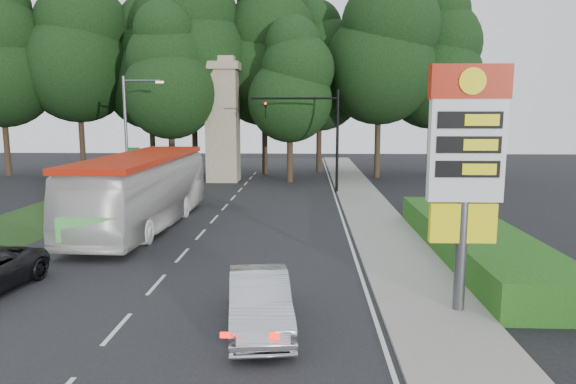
{
  "coord_description": "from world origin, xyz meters",
  "views": [
    {
      "loc": [
        4.93,
        -11.96,
        5.57
      ],
      "look_at": [
        4.09,
        9.98,
        2.2
      ],
      "focal_mm": 32.0,
      "sensor_mm": 36.0,
      "label": 1
    }
  ],
  "objects_px": {
    "gas_station_pylon": "(466,156)",
    "traffic_signal_mast": "(319,126)",
    "monument": "(223,119)",
    "streetlight_signs": "(129,131)",
    "transit_bus": "(143,191)",
    "sedan_silver": "(259,301)"
  },
  "relations": [
    {
      "from": "traffic_signal_mast",
      "to": "monument",
      "type": "height_order",
      "value": "monument"
    },
    {
      "from": "traffic_signal_mast",
      "to": "monument",
      "type": "bearing_deg",
      "value": 142.0
    },
    {
      "from": "gas_station_pylon",
      "to": "streetlight_signs",
      "type": "distance_m",
      "value": 25.74
    },
    {
      "from": "monument",
      "to": "gas_station_pylon",
      "type": "bearing_deg",
      "value": -68.2
    },
    {
      "from": "streetlight_signs",
      "to": "traffic_signal_mast",
      "type": "bearing_deg",
      "value": 8.92
    },
    {
      "from": "monument",
      "to": "sedan_silver",
      "type": "relative_size",
      "value": 2.27
    },
    {
      "from": "gas_station_pylon",
      "to": "monument",
      "type": "xyz_separation_m",
      "value": [
        -11.2,
        28.01,
        0.66
      ]
    },
    {
      "from": "sedan_silver",
      "to": "monument",
      "type": "bearing_deg",
      "value": 93.19
    },
    {
      "from": "traffic_signal_mast",
      "to": "transit_bus",
      "type": "height_order",
      "value": "traffic_signal_mast"
    },
    {
      "from": "streetlight_signs",
      "to": "monument",
      "type": "relative_size",
      "value": 0.8
    },
    {
      "from": "gas_station_pylon",
      "to": "monument",
      "type": "height_order",
      "value": "monument"
    },
    {
      "from": "streetlight_signs",
      "to": "transit_bus",
      "type": "distance_m",
      "value": 10.54
    },
    {
      "from": "monument",
      "to": "transit_bus",
      "type": "height_order",
      "value": "monument"
    },
    {
      "from": "gas_station_pylon",
      "to": "streetlight_signs",
      "type": "relative_size",
      "value": 0.86
    },
    {
      "from": "streetlight_signs",
      "to": "monument",
      "type": "xyz_separation_m",
      "value": [
        4.99,
        7.99,
        0.67
      ]
    },
    {
      "from": "gas_station_pylon",
      "to": "traffic_signal_mast",
      "type": "xyz_separation_m",
      "value": [
        -3.52,
        22.0,
        0.22
      ]
    },
    {
      "from": "traffic_signal_mast",
      "to": "monument",
      "type": "relative_size",
      "value": 0.72
    },
    {
      "from": "transit_bus",
      "to": "streetlight_signs",
      "type": "bearing_deg",
      "value": 114.24
    },
    {
      "from": "monument",
      "to": "sedan_silver",
      "type": "bearing_deg",
      "value": -78.97
    },
    {
      "from": "monument",
      "to": "traffic_signal_mast",
      "type": "bearing_deg",
      "value": -38.0
    },
    {
      "from": "transit_bus",
      "to": "sedan_silver",
      "type": "xyz_separation_m",
      "value": [
        6.82,
        -11.79,
        -1.06
      ]
    },
    {
      "from": "streetlight_signs",
      "to": "transit_bus",
      "type": "height_order",
      "value": "streetlight_signs"
    }
  ]
}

